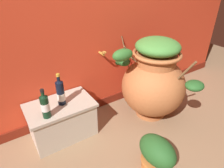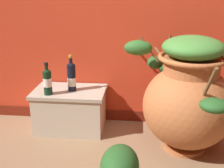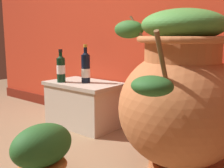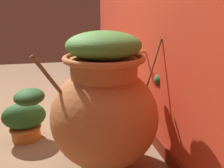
% 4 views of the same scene
% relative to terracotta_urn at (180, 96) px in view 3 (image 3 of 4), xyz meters
% --- Properties ---
extents(terracotta_urn, '(0.88, 1.20, 0.94)m').
position_rel_terracotta_urn_xyz_m(terracotta_urn, '(0.00, 0.00, 0.00)').
color(terracotta_urn, '#B26638').
rests_on(terracotta_urn, ground_plane).
extents(stone_ledge, '(0.65, 0.41, 0.39)m').
position_rel_terracotta_urn_xyz_m(stone_ledge, '(-1.02, 0.22, -0.24)').
color(stone_ledge, beige).
rests_on(stone_ledge, ground_plane).
extents(wine_bottle_left, '(0.08, 0.08, 0.33)m').
position_rel_terracotta_urn_xyz_m(wine_bottle_left, '(-0.99, 0.22, 0.07)').
color(wine_bottle_left, black).
rests_on(wine_bottle_left, stone_ledge).
extents(wine_bottle_middle, '(0.07, 0.07, 0.29)m').
position_rel_terracotta_urn_xyz_m(wine_bottle_middle, '(-1.17, 0.10, 0.07)').
color(wine_bottle_middle, black).
rests_on(wine_bottle_middle, stone_ledge).
extents(potted_shrub, '(0.26, 0.36, 0.33)m').
position_rel_terracotta_urn_xyz_m(potted_shrub, '(-0.49, -0.61, -0.28)').
color(potted_shrub, '#C17033').
rests_on(potted_shrub, ground_plane).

